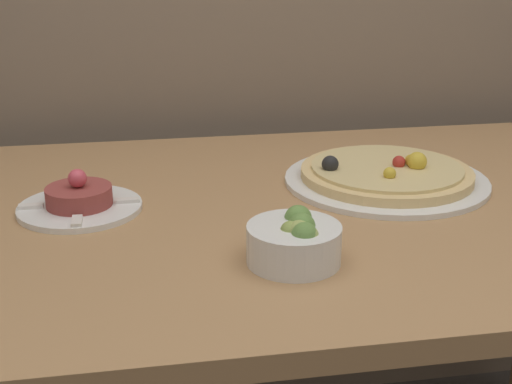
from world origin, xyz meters
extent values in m
cube|color=#AD7F51|center=(0.00, 0.45, 0.78)|extent=(1.49, 0.90, 0.03)
cylinder|color=white|center=(0.14, 0.53, 0.80)|extent=(0.38, 0.38, 0.01)
cylinder|color=#E5C17F|center=(0.14, 0.53, 0.81)|extent=(0.32, 0.32, 0.02)
cylinder|color=#E0C684|center=(0.14, 0.53, 0.83)|extent=(0.28, 0.28, 0.01)
sphere|color=#B22D23|center=(0.16, 0.52, 0.84)|extent=(0.02, 0.02, 0.02)
sphere|color=gold|center=(0.19, 0.51, 0.84)|extent=(0.04, 0.04, 0.04)
sphere|color=black|center=(0.03, 0.53, 0.84)|extent=(0.03, 0.03, 0.03)
sphere|color=gold|center=(0.12, 0.46, 0.84)|extent=(0.02, 0.02, 0.02)
sphere|color=gold|center=(0.19, 0.53, 0.84)|extent=(0.02, 0.02, 0.02)
cylinder|color=white|center=(-0.41, 0.48, 0.80)|extent=(0.21, 0.21, 0.01)
cylinder|color=#933D38|center=(-0.41, 0.48, 0.82)|extent=(0.11, 0.11, 0.03)
sphere|color=#DB4C5B|center=(-0.41, 0.48, 0.85)|extent=(0.03, 0.03, 0.03)
cube|color=white|center=(-0.33, 0.48, 0.81)|extent=(0.04, 0.02, 0.01)
cube|color=white|center=(-0.41, 0.56, 0.81)|extent=(0.02, 0.04, 0.01)
cube|color=white|center=(-0.49, 0.48, 0.81)|extent=(0.04, 0.02, 0.01)
cube|color=white|center=(-0.41, 0.40, 0.81)|extent=(0.02, 0.04, 0.01)
cylinder|color=white|center=(-0.10, 0.23, 0.82)|extent=(0.13, 0.13, 0.05)
sphere|color=#A3B25B|center=(-0.10, 0.21, 0.85)|extent=(0.03, 0.03, 0.03)
sphere|color=#A3B25B|center=(-0.09, 0.20, 0.85)|extent=(0.03, 0.03, 0.03)
sphere|color=#668E42|center=(-0.09, 0.26, 0.85)|extent=(0.04, 0.04, 0.04)
sphere|color=#668E42|center=(-0.09, 0.23, 0.85)|extent=(0.04, 0.04, 0.04)
sphere|color=#668E42|center=(-0.10, 0.20, 0.85)|extent=(0.04, 0.04, 0.04)
sphere|color=#8EA34C|center=(-0.11, 0.22, 0.85)|extent=(0.03, 0.03, 0.03)
camera|label=1|loc=(-0.31, -0.66, 1.23)|focal=50.00mm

